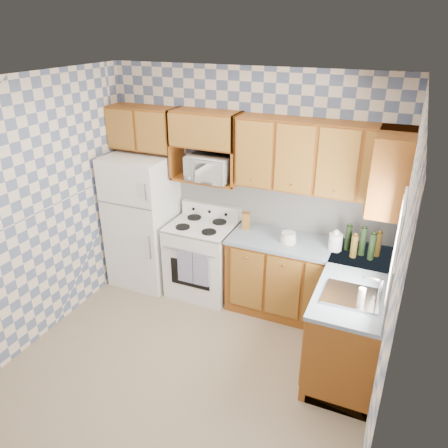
{
  "coord_description": "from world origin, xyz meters",
  "views": [
    {
      "loc": [
        1.64,
        -2.93,
        3.11
      ],
      "look_at": [
        0.05,
        0.75,
        1.25
      ],
      "focal_mm": 35.0,
      "sensor_mm": 36.0,
      "label": 1
    }
  ],
  "objects_px": {
    "microwave": "(210,168)",
    "stove_body": "(202,259)",
    "refrigerator": "(143,221)",
    "electric_kettle": "(335,242)"
  },
  "relations": [
    {
      "from": "stove_body",
      "to": "electric_kettle",
      "type": "height_order",
      "value": "electric_kettle"
    },
    {
      "from": "refrigerator",
      "to": "electric_kettle",
      "type": "relative_size",
      "value": 9.3
    },
    {
      "from": "microwave",
      "to": "stove_body",
      "type": "bearing_deg",
      "value": -114.65
    },
    {
      "from": "electric_kettle",
      "to": "microwave",
      "type": "bearing_deg",
      "value": 175.27
    },
    {
      "from": "stove_body",
      "to": "microwave",
      "type": "height_order",
      "value": "microwave"
    },
    {
      "from": "refrigerator",
      "to": "stove_body",
      "type": "distance_m",
      "value": 0.89
    },
    {
      "from": "stove_body",
      "to": "microwave",
      "type": "relative_size",
      "value": 1.76
    },
    {
      "from": "stove_body",
      "to": "refrigerator",
      "type": "bearing_deg",
      "value": -178.22
    },
    {
      "from": "refrigerator",
      "to": "electric_kettle",
      "type": "bearing_deg",
      "value": 0.6
    },
    {
      "from": "stove_body",
      "to": "microwave",
      "type": "xyz_separation_m",
      "value": [
        0.06,
        0.12,
        1.14
      ]
    }
  ]
}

